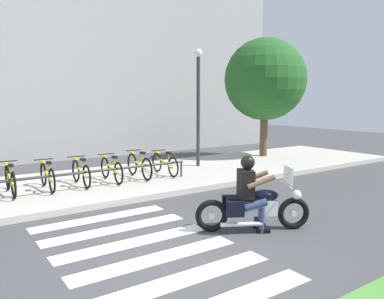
% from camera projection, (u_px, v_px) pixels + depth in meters
% --- Properties ---
extents(ground_plane, '(48.00, 48.00, 0.00)m').
position_uv_depth(ground_plane, '(176.00, 253.00, 5.98)').
color(ground_plane, '#424244').
extents(sidewalk, '(24.00, 4.40, 0.15)m').
position_uv_depth(sidewalk, '(75.00, 187.00, 10.25)').
color(sidewalk, '#B7B2A8').
rests_on(sidewalk, ground).
extents(crosswalk_stripe_1, '(2.80, 0.40, 0.01)m').
position_uv_depth(crosswalk_stripe_1, '(185.00, 279.00, 5.13)').
color(crosswalk_stripe_1, white).
rests_on(crosswalk_stripe_1, ground).
extents(crosswalk_stripe_2, '(2.80, 0.40, 0.01)m').
position_uv_depth(crosswalk_stripe_2, '(157.00, 258.00, 5.79)').
color(crosswalk_stripe_2, white).
rests_on(crosswalk_stripe_2, ground).
extents(crosswalk_stripe_3, '(2.80, 0.40, 0.01)m').
position_uv_depth(crosswalk_stripe_3, '(134.00, 242.00, 6.44)').
color(crosswalk_stripe_3, white).
rests_on(crosswalk_stripe_3, ground).
extents(crosswalk_stripe_4, '(2.80, 0.40, 0.01)m').
position_uv_depth(crosswalk_stripe_4, '(116.00, 229.00, 7.10)').
color(crosswalk_stripe_4, white).
rests_on(crosswalk_stripe_4, ground).
extents(crosswalk_stripe_5, '(2.80, 0.40, 0.01)m').
position_uv_depth(crosswalk_stripe_5, '(100.00, 218.00, 7.75)').
color(crosswalk_stripe_5, white).
rests_on(crosswalk_stripe_5, ground).
extents(motorcycle, '(1.95, 1.16, 1.20)m').
position_uv_depth(motorcycle, '(254.00, 207.00, 6.99)').
color(motorcycle, black).
rests_on(motorcycle, ground).
extents(rider, '(0.77, 0.72, 1.42)m').
position_uv_depth(rider, '(250.00, 188.00, 6.94)').
color(rider, black).
rests_on(rider, ground).
extents(bicycle_2, '(0.48, 1.68, 0.78)m').
position_uv_depth(bicycle_2, '(10.00, 180.00, 9.07)').
color(bicycle_2, black).
rests_on(bicycle_2, sidewalk).
extents(bicycle_3, '(0.48, 1.60, 0.75)m').
position_uv_depth(bicycle_3, '(47.00, 176.00, 9.56)').
color(bicycle_3, black).
rests_on(bicycle_3, sidewalk).
extents(bicycle_4, '(0.48, 1.60, 0.76)m').
position_uv_depth(bicycle_4, '(81.00, 173.00, 10.04)').
color(bicycle_4, black).
rests_on(bicycle_4, sidewalk).
extents(bicycle_5, '(0.48, 1.66, 0.75)m').
position_uv_depth(bicycle_5, '(111.00, 169.00, 10.53)').
color(bicycle_5, black).
rests_on(bicycle_5, sidewalk).
extents(bicycle_6, '(0.48, 1.66, 0.79)m').
position_uv_depth(bicycle_6, '(139.00, 166.00, 11.01)').
color(bicycle_6, black).
rests_on(bicycle_6, sidewalk).
extents(bicycle_7, '(0.48, 1.63, 0.73)m').
position_uv_depth(bicycle_7, '(165.00, 164.00, 11.50)').
color(bicycle_7, black).
rests_on(bicycle_7, sidewalk).
extents(bike_rack, '(6.65, 0.07, 0.49)m').
position_uv_depth(bike_rack, '(71.00, 175.00, 9.34)').
color(bike_rack, '#333338').
rests_on(bike_rack, sidewalk).
extents(street_lamp, '(0.28, 0.28, 4.12)m').
position_uv_depth(street_lamp, '(198.00, 97.00, 12.73)').
color(street_lamp, '#2D2D33').
rests_on(street_lamp, ground).
extents(tree_near_rack, '(3.26, 3.26, 4.87)m').
position_uv_depth(tree_near_rack, '(265.00, 80.00, 14.95)').
color(tree_near_rack, brown).
rests_on(tree_near_rack, ground).
extents(building_backdrop, '(24.00, 1.20, 9.89)m').
position_uv_depth(building_backdrop, '(24.00, 33.00, 14.27)').
color(building_backdrop, '#9C9C9C').
rests_on(building_backdrop, ground).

